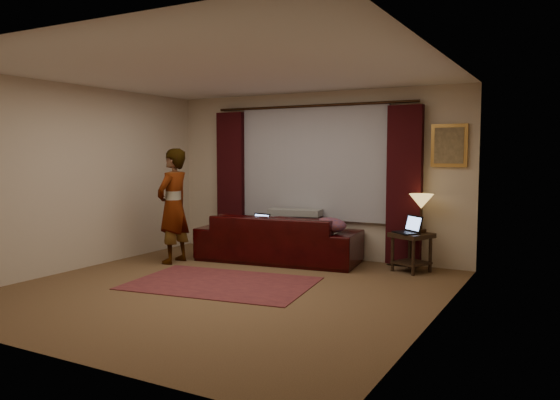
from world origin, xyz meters
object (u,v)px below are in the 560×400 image
at_px(sofa, 279,229).
at_px(end_table, 411,252).
at_px(person, 173,206).
at_px(laptop_sofa, 256,222).
at_px(laptop_table, 406,224).
at_px(tiffany_lamp, 421,213).

relative_size(sofa, end_table, 4.50).
bearing_deg(person, end_table, 105.74).
bearing_deg(laptop_sofa, end_table, 21.11).
relative_size(end_table, laptop_table, 1.47).
bearing_deg(laptop_sofa, person, -136.58).
bearing_deg(end_table, person, -161.92).
bearing_deg(person, laptop_sofa, 120.25).
relative_size(laptop_sofa, person, 0.20).
distance_m(laptop_table, person, 3.41).
height_order(tiffany_lamp, laptop_table, tiffany_lamp).
distance_m(laptop_sofa, end_table, 2.32).
height_order(end_table, laptop_table, laptop_table).
distance_m(tiffany_lamp, laptop_table, 0.29).
xyz_separation_m(laptop_table, person, (-3.25, -1.00, 0.19)).
bearing_deg(laptop_sofa, tiffany_lamp, 23.23).
bearing_deg(sofa, laptop_table, 176.81).
xyz_separation_m(sofa, tiffany_lamp, (2.08, 0.33, 0.32)).
distance_m(end_table, laptop_table, 0.41).
xyz_separation_m(sofa, laptop_sofa, (-0.28, -0.19, 0.11)).
distance_m(end_table, tiffany_lamp, 0.56).
bearing_deg(laptop_table, person, -123.74).
bearing_deg(tiffany_lamp, person, -160.75).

